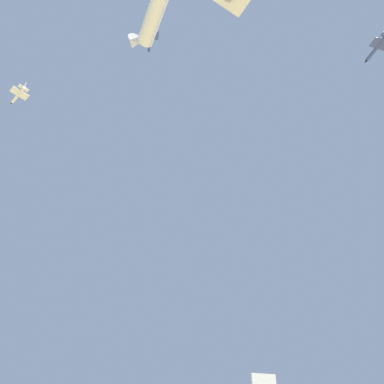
% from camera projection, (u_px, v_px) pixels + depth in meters
% --- Properties ---
extents(chase_jet_lead, '(13.53, 12.03, 4.00)m').
position_uv_depth(chase_jet_lead, '(18.00, 95.00, 169.33)').
color(chase_jet_lead, silver).
extents(chase_jet_left_wing, '(9.04, 15.15, 4.00)m').
position_uv_depth(chase_jet_left_wing, '(377.00, 47.00, 152.67)').
color(chase_jet_left_wing, '#38478C').
extents(chase_jet_trailing, '(8.85, 15.31, 4.00)m').
position_uv_depth(chase_jet_trailing, '(150.00, 37.00, 169.85)').
color(chase_jet_trailing, '#38478C').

